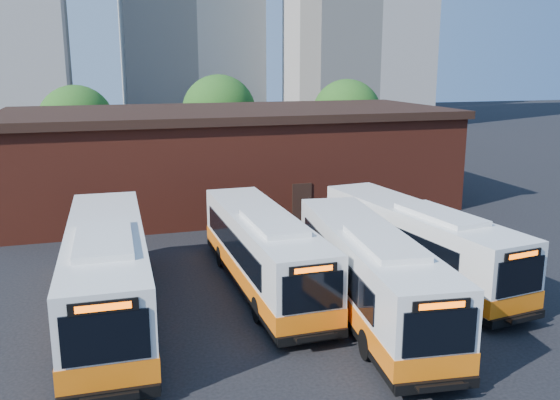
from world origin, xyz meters
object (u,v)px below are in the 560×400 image
object	(u,v)px
bus_west	(107,276)
bus_mideast	(369,276)
bus_east	(417,245)
transit_worker	(385,327)
bus_midwest	(263,253)

from	to	relation	value
bus_west	bus_mideast	world-z (taller)	bus_west
bus_west	bus_east	world-z (taller)	bus_west
bus_west	bus_mideast	distance (m)	9.72
bus_mideast	transit_worker	size ratio (longest dim) A/B	7.36
bus_west	transit_worker	bearing A→B (deg)	-30.73
bus_midwest	bus_mideast	world-z (taller)	bus_mideast
bus_west	bus_mideast	bearing A→B (deg)	-13.93
bus_midwest	bus_mideast	size ratio (longest dim) A/B	0.97
bus_mideast	bus_west	bearing A→B (deg)	171.36
transit_worker	bus_west	bearing A→B (deg)	78.66
transit_worker	bus_midwest	bearing A→B (deg)	39.77
bus_midwest	bus_mideast	distance (m)	4.89
bus_west	bus_east	xyz separation A→B (m)	(13.11, 0.53, -0.14)
bus_west	bus_midwest	size ratio (longest dim) A/B	1.09
bus_midwest	bus_east	bearing A→B (deg)	-7.38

